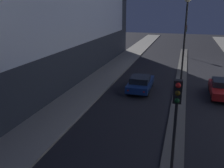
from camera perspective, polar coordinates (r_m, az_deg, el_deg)
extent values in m
cube|color=#56544F|center=(25.96, 15.51, 0.92)|extent=(1.06, 38.45, 0.12)
cylinder|color=black|center=(10.57, 13.87, -13.04)|extent=(0.12, 0.12, 3.50)
cube|color=black|center=(9.66, 14.80, -1.68)|extent=(0.32, 0.28, 0.90)
sphere|color=red|center=(9.40, 14.90, -0.30)|extent=(0.20, 0.20, 0.20)
sphere|color=#4C380A|center=(9.49, 14.76, -2.02)|extent=(0.20, 0.20, 0.20)
sphere|color=#0F3D19|center=(9.59, 14.62, -3.72)|extent=(0.20, 0.20, 0.20)
cylinder|color=black|center=(38.36, 16.27, 8.81)|extent=(0.12, 0.12, 3.50)
cube|color=black|center=(38.12, 16.55, 12.08)|extent=(0.32, 0.28, 0.90)
sphere|color=red|center=(37.92, 16.59, 12.50)|extent=(0.20, 0.20, 0.20)
sphere|color=#4C380A|center=(37.94, 16.55, 12.05)|extent=(0.20, 0.20, 0.20)
sphere|color=#0F3D19|center=(37.97, 16.51, 11.60)|extent=(0.20, 0.20, 0.20)
cylinder|color=black|center=(23.45, 16.13, 8.63)|extent=(0.16, 0.16, 7.44)
cube|color=navy|center=(22.01, 6.55, 0.00)|extent=(1.84, 4.24, 0.56)
cube|color=black|center=(21.56, 6.44, 1.08)|extent=(1.56, 1.91, 0.48)
cube|color=red|center=(20.14, 3.68, -1.49)|extent=(0.14, 0.04, 0.10)
cube|color=red|center=(19.92, 7.29, -1.82)|extent=(0.14, 0.04, 0.10)
cylinder|color=black|center=(23.46, 5.15, 0.43)|extent=(0.22, 0.64, 0.64)
cylinder|color=black|center=(23.22, 9.06, 0.10)|extent=(0.22, 0.64, 0.64)
cylinder|color=black|center=(21.02, 3.72, -1.57)|extent=(0.22, 0.64, 0.64)
cylinder|color=black|center=(20.75, 8.08, -1.96)|extent=(0.22, 0.64, 0.64)
cube|color=maroon|center=(22.21, 24.02, -1.23)|extent=(1.95, 4.20, 0.60)
cube|color=black|center=(22.36, 24.09, 0.30)|extent=(1.66, 1.89, 0.46)
cube|color=red|center=(24.11, 21.86, 0.50)|extent=(0.14, 0.04, 0.10)
cylinder|color=black|center=(23.42, 21.48, -0.77)|extent=(0.22, 0.64, 0.64)
cylinder|color=black|center=(20.96, 22.00, -2.90)|extent=(0.22, 0.64, 0.64)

